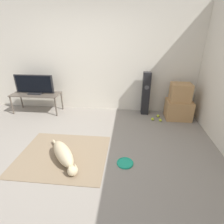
{
  "coord_description": "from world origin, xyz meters",
  "views": [
    {
      "loc": [
        0.93,
        -2.24,
        1.9
      ],
      "look_at": [
        0.62,
        0.91,
        0.45
      ],
      "focal_mm": 28.0,
      "sensor_mm": 36.0,
      "label": 1
    }
  ],
  "objects": [
    {
      "name": "frisbee",
      "position": [
        0.92,
        -0.05,
        0.01
      ],
      "size": [
        0.26,
        0.26,
        0.03
      ],
      "color": "#199E7A",
      "rests_on": "ground_plane"
    },
    {
      "name": "dog",
      "position": [
        -0.05,
        -0.11,
        0.14
      ],
      "size": [
        0.69,
        0.83,
        0.27
      ],
      "color": "beige",
      "rests_on": "area_rug"
    },
    {
      "name": "floor_speaker",
      "position": [
        1.35,
        1.89,
        0.53
      ],
      "size": [
        0.18,
        0.19,
        1.05
      ],
      "color": "black",
      "rests_on": "ground_plane"
    },
    {
      "name": "area_rug",
      "position": [
        -0.13,
        0.05,
        0.01
      ],
      "size": [
        1.47,
        1.25,
        0.01
      ],
      "color": "#847056",
      "rests_on": "ground_plane"
    },
    {
      "name": "wall_back",
      "position": [
        0.0,
        2.1,
        1.27
      ],
      "size": [
        8.0,
        0.06,
        2.55
      ],
      "color": "silver",
      "rests_on": "ground_plane"
    },
    {
      "name": "cardboard_box_upper",
      "position": [
        2.11,
        1.69,
        0.66
      ],
      "size": [
        0.44,
        0.35,
        0.41
      ],
      "color": "tan",
      "rests_on": "cardboard_box_lower"
    },
    {
      "name": "tennis_ball_loose_on_carpet",
      "position": [
        1.52,
        1.51,
        0.03
      ],
      "size": [
        0.07,
        0.07,
        0.07
      ],
      "color": "#C6E033",
      "rests_on": "ground_plane"
    },
    {
      "name": "tv_stand",
      "position": [
        -1.39,
        1.73,
        0.44
      ],
      "size": [
        1.2,
        0.47,
        0.49
      ],
      "color": "brown",
      "rests_on": "ground_plane"
    },
    {
      "name": "tennis_ball_near_speaker",
      "position": [
        1.67,
        1.7,
        0.03
      ],
      "size": [
        0.07,
        0.07,
        0.07
      ],
      "color": "#C6E033",
      "rests_on": "ground_plane"
    },
    {
      "name": "ground_plane",
      "position": [
        0.0,
        0.0,
        0.0
      ],
      "size": [
        12.0,
        12.0,
        0.0
      ],
      "primitive_type": "plane",
      "color": "gray"
    },
    {
      "name": "tv",
      "position": [
        -1.39,
        1.73,
        0.72
      ],
      "size": [
        0.97,
        0.2,
        0.47
      ],
      "color": "#232326",
      "rests_on": "tv_stand"
    },
    {
      "name": "tennis_ball_by_boxes",
      "position": [
        1.7,
        1.47,
        0.03
      ],
      "size": [
        0.07,
        0.07,
        0.07
      ],
      "color": "#C6E033",
      "rests_on": "ground_plane"
    },
    {
      "name": "cardboard_box_lower",
      "position": [
        2.13,
        1.69,
        0.23
      ],
      "size": [
        0.58,
        0.46,
        0.45
      ],
      "color": "tan",
      "rests_on": "ground_plane"
    }
  ]
}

